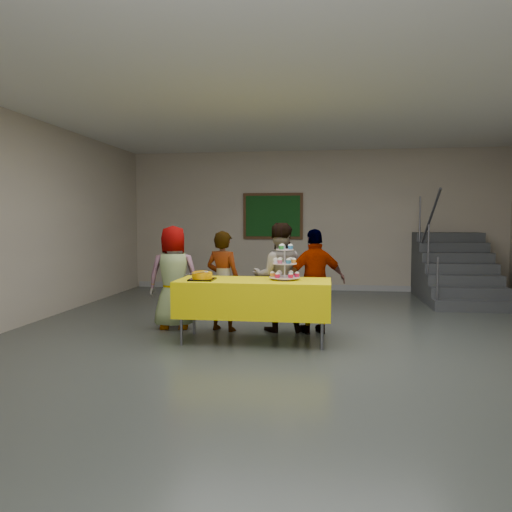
{
  "coord_description": "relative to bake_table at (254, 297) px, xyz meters",
  "views": [
    {
      "loc": [
        0.28,
        -5.84,
        1.49
      ],
      "look_at": [
        -0.61,
        0.39,
        1.05
      ],
      "focal_mm": 35.0,
      "sensor_mm": 36.0,
      "label": 1
    }
  ],
  "objects": [
    {
      "name": "bear_cake",
      "position": [
        -0.62,
        -0.11,
        0.27
      ],
      "size": [
        0.32,
        0.36,
        0.12
      ],
      "color": "black",
      "rests_on": "bake_table"
    },
    {
      "name": "staircase",
      "position": [
        3.31,
        3.94,
        -0.07
      ],
      "size": [
        1.3,
        2.4,
        2.04
      ],
      "color": "#424447",
      "rests_on": "ground"
    },
    {
      "name": "schoolchild_d",
      "position": [
        0.74,
        0.58,
        0.14
      ],
      "size": [
        0.88,
        0.57,
        1.39
      ],
      "primitive_type": "imported",
      "rotation": [
        0.0,
        0.0,
        3.45
      ],
      "color": "slate",
      "rests_on": "ground"
    },
    {
      "name": "schoolchild_c",
      "position": [
        0.25,
        0.66,
        0.18
      ],
      "size": [
        0.79,
        0.65,
        1.47
      ],
      "primitive_type": "imported",
      "rotation": [
        0.0,
        0.0,
        3.29
      ],
      "color": "slate",
      "rests_on": "ground"
    },
    {
      "name": "cupcake_stand",
      "position": [
        0.38,
        0.06,
        0.38
      ],
      "size": [
        0.38,
        0.38,
        0.44
      ],
      "color": "silver",
      "rests_on": "bake_table"
    },
    {
      "name": "bake_table",
      "position": [
        0.0,
        0.0,
        0.0
      ],
      "size": [
        1.88,
        0.78,
        0.77
      ],
      "color": "#595960",
      "rests_on": "ground"
    },
    {
      "name": "noticeboard",
      "position": [
        -0.28,
        4.78,
        1.04
      ],
      "size": [
        1.3,
        0.05,
        1.0
      ],
      "color": "#472B16",
      "rests_on": "ground"
    },
    {
      "name": "room_shell",
      "position": [
        0.61,
        -0.17,
        1.57
      ],
      "size": [
        10.0,
        10.04,
        3.02
      ],
      "color": "#4C514C",
      "rests_on": "ground"
    },
    {
      "name": "schoolchild_a",
      "position": [
        -1.21,
        0.6,
        0.16
      ],
      "size": [
        0.76,
        0.56,
        1.43
      ],
      "primitive_type": "imported",
      "rotation": [
        0.0,
        0.0,
        3.31
      ],
      "color": "slate",
      "rests_on": "ground"
    },
    {
      "name": "schoolchild_b",
      "position": [
        -0.51,
        0.58,
        0.12
      ],
      "size": [
        0.57,
        0.46,
        1.36
      ],
      "primitive_type": "imported",
      "rotation": [
        0.0,
        0.0,
        2.84
      ],
      "color": "slate",
      "rests_on": "ground"
    }
  ]
}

